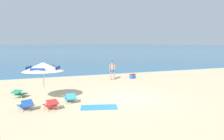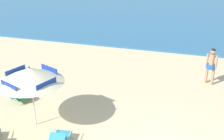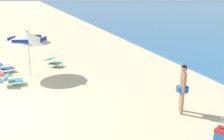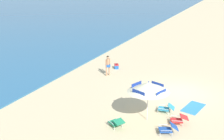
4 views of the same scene
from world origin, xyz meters
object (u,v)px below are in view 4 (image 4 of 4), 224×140
object	(u,v)px
lounge_chair_facing_sea	(166,108)
cooler_box	(116,66)
lounge_chair_beside_umbrella	(179,119)
lounge_chair_spare_folded	(168,129)
beach_umbrella_striped_main	(148,87)
person_standing_near_shore	(108,64)
lounge_chair_under_umbrella	(117,122)
beach_towel	(193,108)

from	to	relation	value
lounge_chair_facing_sea	cooler_box	xyz separation A→B (m)	(6.53, 5.71, -0.07)
lounge_chair_beside_umbrella	lounge_chair_spare_folded	bearing A→B (deg)	163.45
beach_umbrella_striped_main	person_standing_near_shore	distance (m)	7.64
lounge_chair_under_umbrella	cooler_box	bearing A→B (deg)	22.21
lounge_chair_under_umbrella	lounge_chair_beside_umbrella	size ratio (longest dim) A/B	1.01
person_standing_near_shore	cooler_box	xyz separation A→B (m)	(1.99, 0.07, -0.75)
lounge_chair_beside_umbrella	person_standing_near_shore	xyz separation A→B (m)	(5.58, 6.51, 0.68)
beach_umbrella_striped_main	lounge_chair_under_umbrella	bearing A→B (deg)	137.99
lounge_chair_under_umbrella	beach_towel	world-z (taller)	lounge_chair_under_umbrella
beach_towel	lounge_chair_beside_umbrella	bearing A→B (deg)	167.82
lounge_chair_facing_sea	lounge_chair_spare_folded	bearing A→B (deg)	-165.87
lounge_chair_spare_folded	cooler_box	xyz separation A→B (m)	(8.70, 6.25, -0.07)
beach_umbrella_striped_main	person_standing_near_shore	xyz separation A→B (m)	(5.80, 4.87, -0.94)
cooler_box	beach_towel	bearing A→B (deg)	-126.94
lounge_chair_beside_umbrella	lounge_chair_under_umbrella	bearing A→B (deg)	118.81
person_standing_near_shore	beach_towel	size ratio (longest dim) A/B	0.92
lounge_chair_spare_folded	beach_towel	size ratio (longest dim) A/B	0.57
beach_umbrella_striped_main	lounge_chair_spare_folded	size ratio (longest dim) A/B	2.42
lounge_chair_beside_umbrella	lounge_chair_facing_sea	xyz separation A→B (m)	(1.04, 0.88, -0.01)
lounge_chair_spare_folded	beach_towel	xyz separation A→B (m)	(3.38, -0.82, -0.26)
lounge_chair_facing_sea	beach_towel	distance (m)	1.85
beach_umbrella_striped_main	lounge_chair_facing_sea	world-z (taller)	beach_umbrella_striped_main
beach_umbrella_striped_main	person_standing_near_shore	world-z (taller)	beach_umbrella_striped_main
lounge_chair_under_umbrella	lounge_chair_spare_folded	size ratio (longest dim) A/B	0.97
cooler_box	lounge_chair_under_umbrella	bearing A→B (deg)	-157.79
person_standing_near_shore	beach_towel	bearing A→B (deg)	-115.40
lounge_chair_under_umbrella	person_standing_near_shore	bearing A→B (deg)	27.11
beach_umbrella_striped_main	lounge_chair_under_umbrella	size ratio (longest dim) A/B	2.49
lounge_chair_facing_sea	beach_towel	size ratio (longest dim) A/B	0.53
lounge_chair_beside_umbrella	cooler_box	bearing A→B (deg)	41.02
lounge_chair_under_umbrella	beach_towel	xyz separation A→B (m)	(3.82, -3.34, -0.27)
lounge_chair_facing_sea	lounge_chair_spare_folded	size ratio (longest dim) A/B	0.93
beach_umbrella_striped_main	lounge_chair_spare_folded	bearing A→B (deg)	-124.63
beach_towel	cooler_box	bearing A→B (deg)	53.06
beach_umbrella_striped_main	person_standing_near_shore	size ratio (longest dim) A/B	1.50
cooler_box	beach_towel	world-z (taller)	cooler_box
lounge_chair_under_umbrella	lounge_chair_facing_sea	size ratio (longest dim) A/B	1.05
lounge_chair_spare_folded	person_standing_near_shore	bearing A→B (deg)	42.65
lounge_chair_facing_sea	cooler_box	bearing A→B (deg)	41.14
lounge_chair_beside_umbrella	beach_towel	size ratio (longest dim) A/B	0.55
lounge_chair_spare_folded	cooler_box	distance (m)	10.72
lounge_chair_beside_umbrella	person_standing_near_shore	size ratio (longest dim) A/B	0.60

